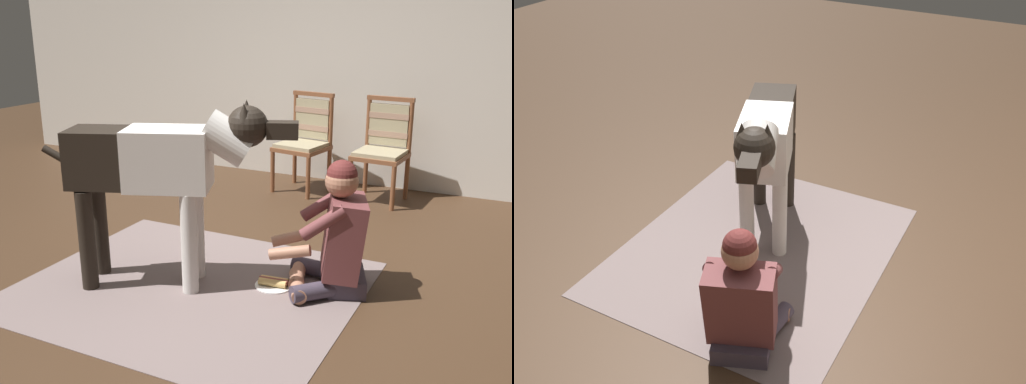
{
  "view_description": "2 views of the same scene",
  "coord_description": "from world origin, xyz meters",
  "views": [
    {
      "loc": [
        1.8,
        -3.07,
        1.71
      ],
      "look_at": [
        0.29,
        0.01,
        0.67
      ],
      "focal_mm": 40.56,
      "sensor_mm": 36.0,
      "label": 1
    },
    {
      "loc": [
        2.83,
        1.53,
        2.64
      ],
      "look_at": [
        0.12,
        0.09,
        0.71
      ],
      "focal_mm": 39.53,
      "sensor_mm": 36.0,
      "label": 2
    }
  ],
  "objects": [
    {
      "name": "large_dog",
      "position": [
        -0.3,
        -0.16,
        0.81
      ],
      "size": [
        1.55,
        0.72,
        1.22
      ],
      "color": "silver",
      "rests_on": "ground"
    },
    {
      "name": "person_sitting_on_floor",
      "position": [
        0.75,
        0.24,
        0.36
      ],
      "size": [
        0.69,
        0.61,
        0.87
      ],
      "color": "#403745",
      "rests_on": "ground"
    },
    {
      "name": "hot_dog_on_plate",
      "position": [
        0.38,
        0.1,
        0.03
      ],
      "size": [
        0.25,
        0.25,
        0.06
      ],
      "color": "white",
      "rests_on": "ground"
    },
    {
      "name": "area_rug",
      "position": [
        -0.11,
        -0.14,
        0.0
      ],
      "size": [
        2.15,
        1.86,
        0.01
      ],
      "primitive_type": "cube",
      "color": "#71605E",
      "rests_on": "ground"
    },
    {
      "name": "ground_plane",
      "position": [
        0.0,
        0.0,
        0.0
      ],
      "size": [
        15.0,
        15.0,
        0.0
      ],
      "primitive_type": "plane",
      "color": "#3E291A"
    }
  ]
}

